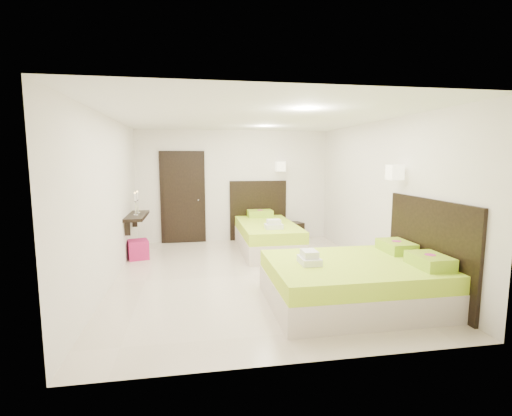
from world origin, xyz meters
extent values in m
plane|color=beige|center=(0.00, 0.00, 0.00)|extent=(5.50, 5.50, 0.00)
cube|color=beige|center=(0.57, 1.61, 0.18)|extent=(1.14, 2.27, 0.36)
cube|color=#A2D321|center=(0.57, 1.61, 0.48)|extent=(1.13, 2.25, 0.23)
cube|color=black|center=(0.57, 2.72, 0.71)|extent=(1.36, 0.05, 1.42)
cube|color=#98C123|center=(0.57, 2.47, 0.67)|extent=(0.57, 0.39, 0.16)
cylinder|color=#BF2D7E|center=(0.57, 2.47, 0.75)|extent=(0.14, 0.14, 0.00)
cube|color=silver|center=(0.57, 0.99, 0.64)|extent=(0.34, 0.25, 0.09)
cube|color=silver|center=(0.57, 0.99, 0.73)|extent=(0.26, 0.19, 0.09)
cube|color=beige|center=(1.07, 2.57, 1.76)|extent=(0.20, 0.20, 0.23)
cylinder|color=#2D2116|center=(1.07, 2.65, 1.76)|extent=(0.03, 0.16, 0.03)
cube|color=beige|center=(1.13, -1.44, 0.18)|extent=(2.25, 1.69, 0.36)
cube|color=#A2D321|center=(1.13, -1.44, 0.47)|extent=(2.23, 1.67, 0.22)
cube|color=black|center=(2.22, -1.44, 0.70)|extent=(0.05, 1.91, 1.41)
cube|color=#98C123|center=(1.97, -1.84, 0.66)|extent=(0.38, 0.56, 0.16)
cylinder|color=#BF2D7E|center=(1.97, -1.84, 0.74)|extent=(0.13, 0.13, 0.00)
cube|color=#98C123|center=(1.97, -1.05, 0.66)|extent=(0.38, 0.56, 0.16)
cylinder|color=#BF2D7E|center=(1.97, -1.05, 0.74)|extent=(0.13, 0.13, 0.00)
cube|color=silver|center=(0.51, -1.44, 0.63)|extent=(0.25, 0.34, 0.09)
cube|color=silver|center=(0.51, -1.44, 0.72)|extent=(0.19, 0.25, 0.09)
cube|color=beige|center=(2.07, -0.74, 1.74)|extent=(0.20, 0.20, 0.22)
cylinder|color=#2D2116|center=(2.15, -0.74, 1.74)|extent=(0.16, 0.03, 0.03)
cube|color=black|center=(1.37, 2.58, 0.21)|extent=(0.57, 0.53, 0.42)
cube|color=#9D144C|center=(-2.05, 1.39, 0.19)|extent=(0.45, 0.45, 0.37)
cube|color=black|center=(-1.20, 2.71, 1.05)|extent=(1.02, 0.06, 2.14)
cube|color=black|center=(-1.20, 2.67, 1.05)|extent=(0.88, 0.04, 2.06)
cylinder|color=silver|center=(-0.85, 2.64, 1.00)|extent=(0.03, 0.10, 0.03)
cube|color=black|center=(-2.08, 1.60, 0.82)|extent=(0.35, 1.20, 0.06)
cube|color=black|center=(-2.19, 1.15, 0.67)|extent=(0.10, 0.04, 0.30)
cube|color=black|center=(-2.19, 2.05, 0.67)|extent=(0.10, 0.04, 0.30)
cylinder|color=silver|center=(-2.08, 1.45, 0.86)|extent=(0.10, 0.10, 0.02)
cylinder|color=silver|center=(-2.08, 1.45, 0.98)|extent=(0.02, 0.02, 0.22)
cone|color=silver|center=(-2.08, 1.45, 1.11)|extent=(0.07, 0.07, 0.04)
cylinder|color=white|center=(-2.08, 1.45, 1.20)|extent=(0.02, 0.02, 0.15)
sphere|color=#FFB23F|center=(-2.08, 1.45, 1.29)|extent=(0.02, 0.02, 0.02)
cylinder|color=silver|center=(-2.08, 1.75, 0.86)|extent=(0.10, 0.10, 0.02)
cylinder|color=silver|center=(-2.08, 1.75, 0.98)|extent=(0.02, 0.02, 0.22)
cone|color=silver|center=(-2.08, 1.75, 1.11)|extent=(0.07, 0.07, 0.04)
cylinder|color=white|center=(-2.08, 1.75, 1.20)|extent=(0.02, 0.02, 0.15)
sphere|color=#FFB23F|center=(-2.08, 1.75, 1.29)|extent=(0.02, 0.02, 0.02)
camera|label=1|loc=(-0.98, -5.96, 1.96)|focal=26.00mm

